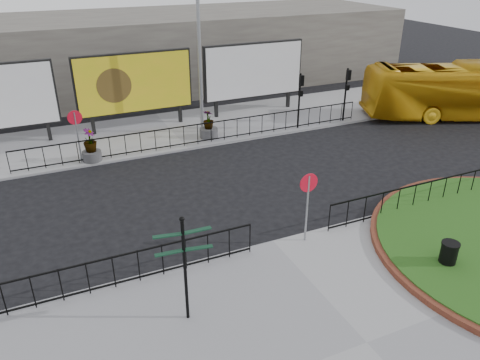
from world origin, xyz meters
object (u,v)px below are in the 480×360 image
fingerpost_sign (184,259)px  planter_b (209,127)px  billboard_mid (135,83)px  lamp_post (199,42)px  litter_bin (448,255)px  planter_a (91,147)px  bus (464,91)px

fingerpost_sign → planter_b: fingerpost_sign is taller
billboard_mid → lamp_post: lamp_post is taller
billboard_mid → litter_bin: 17.53m
lamp_post → planter_a: lamp_post is taller
planter_b → planter_a: bearing=-174.1°
billboard_mid → lamp_post: (3.01, -1.97, 2.23)m
planter_b → bus: bearing=-10.1°
fingerpost_sign → bus: size_ratio=0.27×
lamp_post → litter_bin: 15.34m
litter_bin → planter_b: 13.78m
billboard_mid → planter_a: (-3.01, -3.57, -1.83)m
fingerpost_sign → planter_a: (-0.74, 11.72, -1.22)m
billboard_mid → bus: (17.87, -5.61, -1.01)m
fingerpost_sign → litter_bin: size_ratio=3.43×
lamp_post → fingerpost_sign: 14.61m
lamp_post → fingerpost_sign: bearing=-111.6°
bus → fingerpost_sign: bearing=138.0°
fingerpost_sign → planter_a: 11.81m
fingerpost_sign → bus: bearing=35.6°
billboard_mid → fingerpost_sign: billboard_mid is taller
lamp_post → bus: size_ratio=0.81×
litter_bin → planter_a: 15.54m
lamp_post → planter_a: 7.44m
planter_a → billboard_mid: bearing=49.8°
litter_bin → bus: 16.38m
litter_bin → planter_a: size_ratio=0.58×
planter_a → lamp_post: bearing=14.9°
billboard_mid → fingerpost_sign: size_ratio=2.00×
fingerpost_sign → litter_bin: (7.92, -1.18, -1.41)m
planter_a → planter_b: (6.02, 0.62, -0.10)m
lamp_post → bus: 15.64m
bus → planter_b: bus is taller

